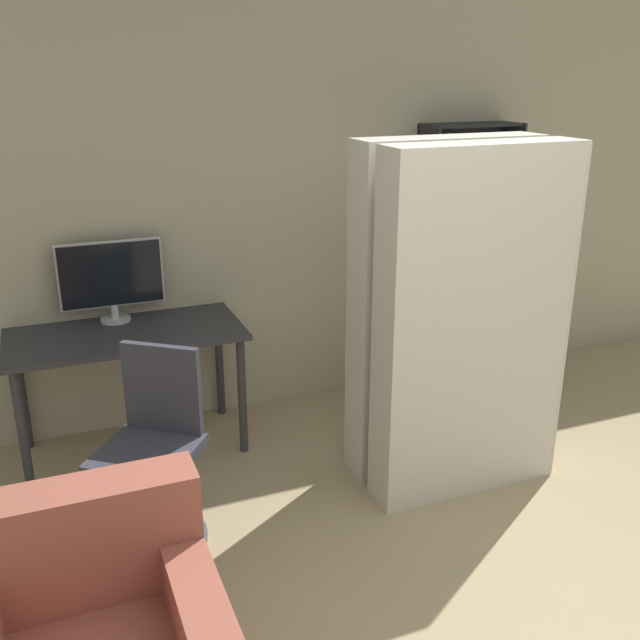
# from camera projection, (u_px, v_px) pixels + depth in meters

# --- Properties ---
(wall_back) EXTENTS (8.00, 0.06, 2.70)m
(wall_back) POSITION_uv_depth(u_px,v_px,m) (301.00, 205.00, 4.66)
(wall_back) COLOR tan
(wall_back) RESTS_ON ground
(desk) EXTENTS (1.33, 0.66, 0.76)m
(desk) POSITION_uv_depth(u_px,v_px,m) (127.00, 348.00, 4.14)
(desk) COLOR #2D2D33
(desk) RESTS_ON ground
(monitor) EXTENTS (0.61, 0.18, 0.49)m
(monitor) POSITION_uv_depth(u_px,v_px,m) (111.00, 277.00, 4.21)
(monitor) COLOR #B7B7BC
(monitor) RESTS_ON desk
(office_chair) EXTENTS (0.62, 0.62, 0.96)m
(office_chair) POSITION_uv_depth(u_px,v_px,m) (154.00, 465.00, 3.42)
(office_chair) COLOR #4C4C51
(office_chair) RESTS_ON ground
(bookshelf) EXTENTS (0.68, 0.28, 1.85)m
(bookshelf) POSITION_uv_depth(u_px,v_px,m) (452.00, 253.00, 5.05)
(bookshelf) COLOR black
(bookshelf) RESTS_ON ground
(mattress_near) EXTENTS (1.05, 0.25, 1.87)m
(mattress_near) POSITION_uv_depth(u_px,v_px,m) (474.00, 326.00, 3.70)
(mattress_near) COLOR beige
(mattress_near) RESTS_ON ground
(mattress_far) EXTENTS (1.05, 0.25, 1.87)m
(mattress_far) POSITION_uv_depth(u_px,v_px,m) (442.00, 308.00, 3.97)
(mattress_far) COLOR beige
(mattress_far) RESTS_ON ground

